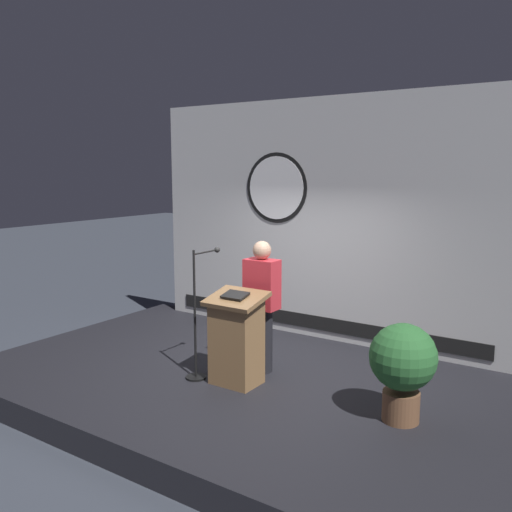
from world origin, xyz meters
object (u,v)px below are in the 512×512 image
at_px(potted_plant, 403,363).
at_px(speaker_person, 262,306).
at_px(podium, 236,339).
at_px(microphone_stand, 198,332).

bearing_deg(potted_plant, speaker_person, 169.02).
distance_m(podium, speaker_person, 0.56).
relative_size(speaker_person, microphone_stand, 1.05).
bearing_deg(podium, microphone_stand, -169.41).
relative_size(speaker_person, potted_plant, 1.64).
bearing_deg(microphone_stand, speaker_person, 48.12).
bearing_deg(speaker_person, podium, -93.61).
relative_size(podium, speaker_person, 0.67).
distance_m(microphone_stand, potted_plant, 2.38).
height_order(speaker_person, potted_plant, speaker_person).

